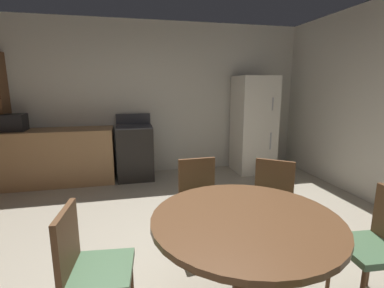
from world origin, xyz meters
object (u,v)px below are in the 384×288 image
chair_east (379,241)px  chair_northeast (271,199)px  chair_west (88,265)px  oven_range (135,152)px  microwave (10,123)px  dining_table (245,239)px  refrigerator (253,125)px  chair_north (200,197)px

chair_east → chair_northeast: 0.94m
chair_east → chair_west: size_ratio=1.00×
oven_range → chair_northeast: (1.23, -2.49, 0.03)m
microwave → dining_table: microwave is taller
oven_range → refrigerator: (2.17, -0.05, 0.41)m
chair_north → oven_range: bearing=-168.5°
oven_range → chair_north: 2.35m
chair_northeast → chair_west: bearing=-28.7°
refrigerator → dining_table: refrigerator is taller
chair_west → chair_east: bearing=0.5°
microwave → dining_table: bearing=-52.8°
refrigerator → microwave: size_ratio=4.00×
microwave → chair_west: bearing=-64.8°
dining_table → chair_northeast: chair_northeast is taller
dining_table → chair_north: (-0.04, 1.00, -0.10)m
oven_range → chair_east: (1.61, -3.36, 0.03)m
chair_west → chair_north: same height
oven_range → chair_east: bearing=-64.4°
chair_west → chair_northeast: (1.61, 0.68, 0.00)m
refrigerator → microwave: 4.04m
dining_table → chair_west: size_ratio=1.41×
oven_range → microwave: microwave is taller
chair_west → refrigerator: bearing=56.6°
dining_table → chair_east: 1.00m
refrigerator → chair_northeast: size_ratio=2.02×
oven_range → chair_east: size_ratio=1.26×
chair_east → chair_northeast: (-0.37, 0.86, 0.00)m
microwave → refrigerator: bearing=-0.7°
dining_table → chair_west: 1.00m
chair_northeast → chair_north: (-0.67, 0.22, 0.00)m
refrigerator → chair_north: (-1.60, -2.22, -0.38)m
chair_west → chair_north: size_ratio=1.00×
microwave → chair_northeast: bearing=-38.7°
refrigerator → microwave: (-4.04, 0.05, 0.15)m
oven_range → chair_west: bearing=-96.9°
chair_east → chair_northeast: bearing=-61.8°
dining_table → chair_west: bearing=174.1°
refrigerator → chair_east: refrigerator is taller
microwave → chair_west: microwave is taller
microwave → chair_north: bearing=-43.0°
refrigerator → chair_east: size_ratio=2.02×
dining_table → chair_west: (-0.99, 0.10, -0.10)m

